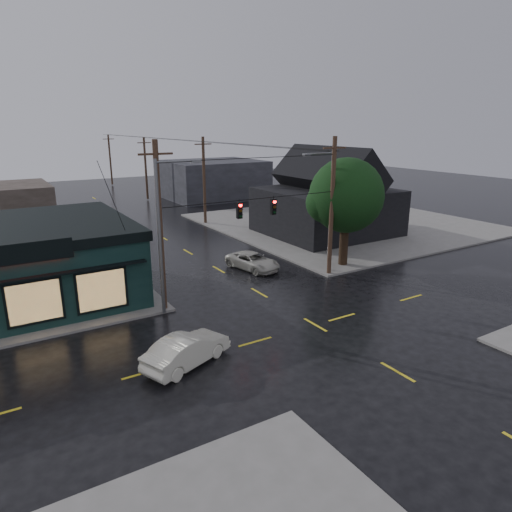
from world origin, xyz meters
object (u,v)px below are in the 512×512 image
utility_pole_nw (165,310)px  suv_silver (253,261)px  corner_tree (346,196)px  sedan_cream (187,350)px  utility_pole_ne (329,275)px

utility_pole_nw → suv_silver: 9.79m
corner_tree → suv_silver: (-6.60, 3.03, -4.99)m
utility_pole_nw → sedan_cream: 6.99m
utility_pole_ne → suv_silver: size_ratio=2.17×
sedan_cream → corner_tree: bearing=-87.0°
corner_tree → suv_silver: size_ratio=1.80×
utility_pole_ne → suv_silver: utility_pole_ne is taller
corner_tree → utility_pole_nw: 16.47m
suv_silver → utility_pole_nw: bearing=-167.6°
utility_pole_nw → utility_pole_ne: bearing=0.0°
corner_tree → sedan_cream: (-16.87, -7.95, -4.89)m
utility_pole_nw → sedan_cream: utility_pole_nw is taller
utility_pole_nw → suv_silver: (8.83, 4.19, 0.65)m
utility_pole_nw → utility_pole_ne: (13.00, 0.00, 0.00)m
corner_tree → utility_pole_ne: corner_tree is taller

